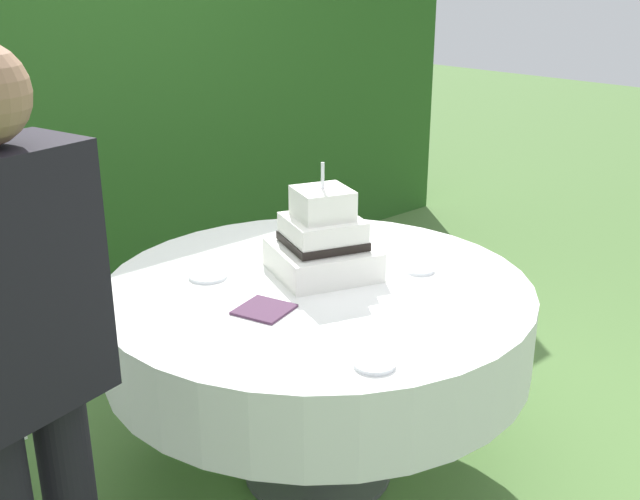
{
  "coord_description": "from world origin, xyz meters",
  "views": [
    {
      "loc": [
        -1.56,
        -1.72,
        1.71
      ],
      "look_at": [
        0.04,
        0.03,
        0.84
      ],
      "focal_mm": 42.74,
      "sensor_mm": 36.0,
      "label": 1
    }
  ],
  "objects": [
    {
      "name": "ground_plane",
      "position": [
        0.0,
        0.0,
        0.0
      ],
      "size": [
        20.0,
        20.0,
        0.0
      ],
      "primitive_type": "plane",
      "color": "#547A3D"
    },
    {
      "name": "foliage_hedge",
      "position": [
        0.0,
        2.2,
        1.21
      ],
      "size": [
        5.63,
        0.68,
        2.42
      ],
      "primitive_type": "cube",
      "color": "#28561E",
      "rests_on": "ground_plane"
    },
    {
      "name": "cake_table",
      "position": [
        0.0,
        0.0,
        0.61
      ],
      "size": [
        1.42,
        1.42,
        0.74
      ],
      "color": "#4C4C51",
      "rests_on": "ground_plane"
    },
    {
      "name": "wedding_cake",
      "position": [
        0.08,
        0.06,
        0.85
      ],
      "size": [
        0.41,
        0.41,
        0.39
      ],
      "color": "white",
      "rests_on": "cake_table"
    },
    {
      "name": "serving_plate_near",
      "position": [
        0.33,
        -0.16,
        0.74
      ],
      "size": [
        0.1,
        0.1,
        0.01
      ],
      "primitive_type": "cylinder",
      "color": "white",
      "rests_on": "cake_table"
    },
    {
      "name": "serving_plate_far",
      "position": [
        -0.27,
        -0.51,
        0.74
      ],
      "size": [
        0.11,
        0.11,
        0.01
      ],
      "primitive_type": "cylinder",
      "color": "white",
      "rests_on": "cake_table"
    },
    {
      "name": "serving_plate_left",
      "position": [
        -0.24,
        0.29,
        0.74
      ],
      "size": [
        0.13,
        0.13,
        0.01
      ],
      "primitive_type": "cylinder",
      "color": "white",
      "rests_on": "cake_table"
    },
    {
      "name": "napkin_stack",
      "position": [
        -0.26,
        -0.05,
        0.74
      ],
      "size": [
        0.19,
        0.19,
        0.01
      ],
      "primitive_type": "cube",
      "rotation": [
        0.0,
        0.0,
        0.32
      ],
      "color": "#4C2D47",
      "rests_on": "cake_table"
    },
    {
      "name": "standing_person",
      "position": [
        -1.08,
        -0.27,
        0.93
      ],
      "size": [
        0.4,
        0.28,
        1.6
      ],
      "color": "black",
      "rests_on": "ground_plane"
    }
  ]
}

